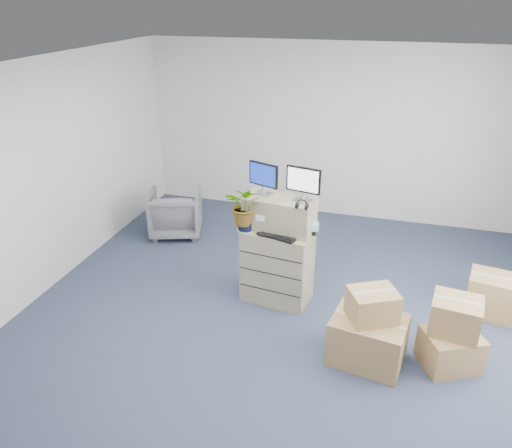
# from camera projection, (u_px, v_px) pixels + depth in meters

# --- Properties ---
(ground) EXTENTS (7.00, 7.00, 0.00)m
(ground) POSITION_uv_depth(u_px,v_px,m) (273.00, 333.00, 5.57)
(ground) COLOR #273146
(ground) RESTS_ON ground
(wall_back) EXTENTS (6.00, 0.02, 2.80)m
(wall_back) POSITION_uv_depth(u_px,v_px,m) (328.00, 132.00, 8.02)
(wall_back) COLOR silver
(wall_back) RESTS_ON ground
(filing_cabinet_lower) EXTENTS (0.85, 0.58, 0.93)m
(filing_cabinet_lower) POSITION_uv_depth(u_px,v_px,m) (277.00, 265.00, 6.01)
(filing_cabinet_lower) COLOR gray
(filing_cabinet_lower) RESTS_ON ground
(filing_cabinet_upper) EXTENTS (0.84, 0.49, 0.40)m
(filing_cabinet_upper) POSITION_uv_depth(u_px,v_px,m) (280.00, 214.00, 5.77)
(filing_cabinet_upper) COLOR gray
(filing_cabinet_upper) RESTS_ON filing_cabinet_lower
(monitor_left) EXTENTS (0.37, 0.21, 0.38)m
(monitor_left) POSITION_uv_depth(u_px,v_px,m) (263.00, 177.00, 5.69)
(monitor_left) COLOR #99999E
(monitor_left) RESTS_ON filing_cabinet_upper
(monitor_right) EXTENTS (0.40, 0.20, 0.40)m
(monitor_right) POSITION_uv_depth(u_px,v_px,m) (303.00, 182.00, 5.50)
(monitor_right) COLOR #99999E
(monitor_right) RESTS_ON filing_cabinet_upper
(headphones) EXTENTS (0.13, 0.03, 0.13)m
(headphones) POSITION_uv_depth(u_px,v_px,m) (302.00, 205.00, 5.40)
(headphones) COLOR black
(headphones) RESTS_ON filing_cabinet_upper
(keyboard) EXTENTS (0.49, 0.31, 0.02)m
(keyboard) POSITION_uv_depth(u_px,v_px,m) (278.00, 235.00, 5.68)
(keyboard) COLOR black
(keyboard) RESTS_ON filing_cabinet_lower
(mouse) EXTENTS (0.08, 0.05, 0.03)m
(mouse) POSITION_uv_depth(u_px,v_px,m) (298.00, 239.00, 5.60)
(mouse) COLOR silver
(mouse) RESTS_ON filing_cabinet_lower
(water_bottle) EXTENTS (0.07, 0.07, 0.26)m
(water_bottle) POSITION_uv_depth(u_px,v_px,m) (290.00, 220.00, 5.79)
(water_bottle) COLOR #919599
(water_bottle) RESTS_ON filing_cabinet_lower
(phone_dock) EXTENTS (0.06, 0.05, 0.12)m
(phone_dock) POSITION_uv_depth(u_px,v_px,m) (280.00, 226.00, 5.83)
(phone_dock) COLOR silver
(phone_dock) RESTS_ON filing_cabinet_lower
(external_drive) EXTENTS (0.20, 0.16, 0.05)m
(external_drive) POSITION_uv_depth(u_px,v_px,m) (308.00, 231.00, 5.75)
(external_drive) COLOR black
(external_drive) RESTS_ON filing_cabinet_lower
(tissue_box) EXTENTS (0.23, 0.15, 0.08)m
(tissue_box) POSITION_uv_depth(u_px,v_px,m) (309.00, 226.00, 5.71)
(tissue_box) COLOR #3B8FC8
(tissue_box) RESTS_ON external_drive
(potted_plant) EXTENTS (0.49, 0.53, 0.45)m
(potted_plant) POSITION_uv_depth(u_px,v_px,m) (245.00, 210.00, 5.71)
(potted_plant) COLOR #92AD8B
(potted_plant) RESTS_ON filing_cabinet_lower
(office_chair) EXTENTS (0.94, 0.91, 0.77)m
(office_chair) POSITION_uv_depth(u_px,v_px,m) (175.00, 211.00, 7.69)
(office_chair) COLOR #58585C
(office_chair) RESTS_ON ground
(cardboard_boxes) EXTENTS (2.18, 1.85, 0.82)m
(cardboard_boxes) POSITION_uv_depth(u_px,v_px,m) (429.00, 323.00, 5.22)
(cardboard_boxes) COLOR #866040
(cardboard_boxes) RESTS_ON ground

